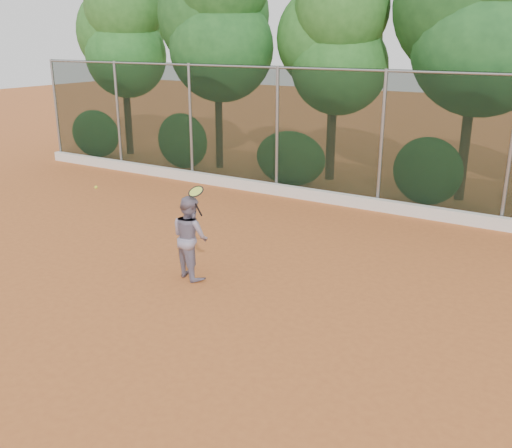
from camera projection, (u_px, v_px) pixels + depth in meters
The scene contains 7 objects.
ground at pixel (223, 315), 9.10m from camera, with size 80.00×80.00×0.00m, color #BB612C.
concrete_curb at pixel (375, 204), 14.58m from camera, with size 24.00×0.20×0.30m, color silver.
tennis_player at pixel (190, 237), 10.34m from camera, with size 0.75×0.58×1.54m, color gray.
chainlink_fence at pixel (382, 137), 14.19m from camera, with size 24.09×0.09×3.50m.
foliage_backdrop at pixel (394, 30), 15.27m from camera, with size 23.70×3.63×7.55m.
tennis_racket at pixel (196, 194), 9.93m from camera, with size 0.31×0.29×0.57m.
tennis_ball_in_flight at pixel (96, 187), 10.85m from camera, with size 0.06×0.06×0.06m.
Camera 1 is at (4.73, -6.71, 4.22)m, focal length 40.00 mm.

